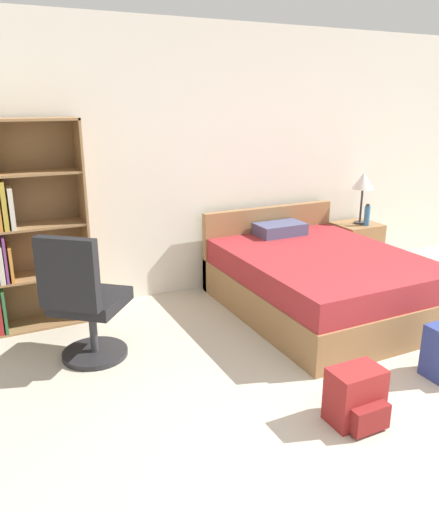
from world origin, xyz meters
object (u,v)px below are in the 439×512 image
Objects in this scene: office_chair at (84,304)px; table_lamp at (363,183)px; nightstand at (355,247)px; bed at (317,280)px; bookshelf at (12,228)px; water_bottle at (367,215)px; backpack_red at (357,397)px.

table_lamp reaches higher than office_chair.
bed is at bearing -145.85° from nightstand.
bookshelf is 2.72m from bed.
water_bottle is at bearing -2.69° from bookshelf.
bookshelf reaches higher than office_chair.
bed is at bearing -150.74° from water_bottle.
nightstand is at bearing 13.94° from office_chair.
table_lamp is 0.36m from water_bottle.
bookshelf is 0.91× the size of bed.
bookshelf is at bearing 162.44° from bed.
bed is 1.74m from backpack_red.
office_chair is at bearing -166.30° from table_lamp.
table_lamp reaches higher than nightstand.
nightstand reaches higher than backpack_red.
nightstand is 2.26× the size of water_bottle.
water_bottle is (0.04, -0.11, 0.39)m from nightstand.
bookshelf reaches higher than backpack_red.
backpack_red is at bearing -132.22° from water_bottle.
backpack_red is (1.31, -1.46, -0.31)m from office_chair.
nightstand is at bearing -1.01° from bookshelf.
bed reaches higher than nightstand.
backpack_red is (-1.92, -2.26, -0.11)m from nightstand.
nightstand is 0.74m from table_lamp.
bed is (2.53, -0.80, -0.60)m from bookshelf.
bed is 3.38× the size of table_lamp.
table_lamp is at bearing 33.15° from bed.
bookshelf is at bearing 113.73° from office_chair.
bookshelf is 7.26× the size of water_bottle.
nightstand is 0.40m from water_bottle.
office_chair is at bearing 132.03° from backpack_red.
backpack_red is at bearing -47.97° from office_chair.
nightstand is (3.61, -0.06, -0.62)m from bookshelf.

